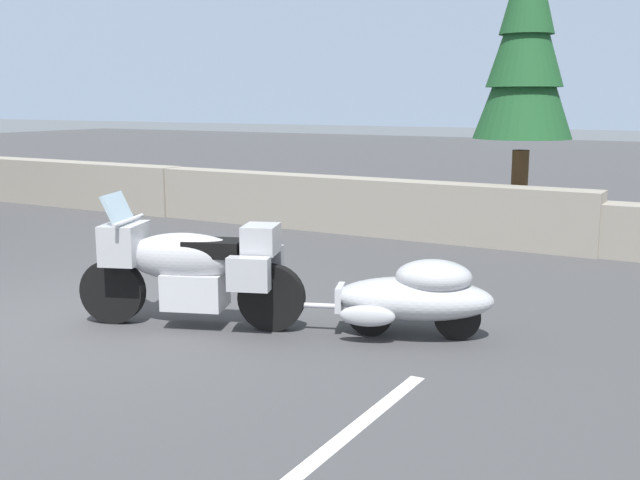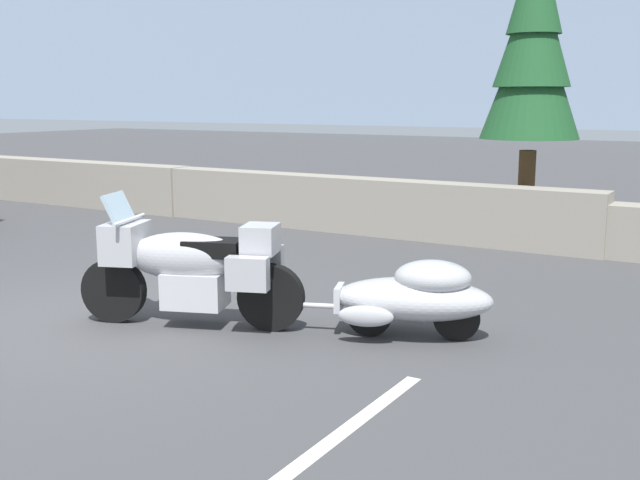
{
  "view_description": "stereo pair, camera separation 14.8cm",
  "coord_description": "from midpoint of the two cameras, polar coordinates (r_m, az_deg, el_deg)",
  "views": [
    {
      "loc": [
        5.81,
        -5.24,
        2.24
      ],
      "look_at": [
        2.09,
        1.3,
        0.85
      ],
      "focal_mm": 42.69,
      "sensor_mm": 36.0,
      "label": 1
    },
    {
      "loc": [
        5.94,
        -5.17,
        2.24
      ],
      "look_at": [
        2.09,
        1.3,
        0.85
      ],
      "focal_mm": 42.69,
      "sensor_mm": 36.0,
      "label": 2
    }
  ],
  "objects": [
    {
      "name": "ground_plane",
      "position": [
        8.16,
        -18.18,
        -6.01
      ],
      "size": [
        80.0,
        80.0,
        0.0
      ],
      "primitive_type": "plane",
      "color": "#424244"
    },
    {
      "name": "stone_guard_wall",
      "position": [
        13.28,
        -0.03,
        2.69
      ],
      "size": [
        24.0,
        0.65,
        0.95
      ],
      "color": "gray",
      "rests_on": "ground"
    },
    {
      "name": "touring_motorcycle",
      "position": [
        7.66,
        -10.31,
        -1.91
      ],
      "size": [
        2.21,
        1.22,
        1.33
      ],
      "color": "black",
      "rests_on": "ground"
    },
    {
      "name": "car_shaped_trailer",
      "position": [
        7.29,
        6.56,
        -4.15
      ],
      "size": [
        2.19,
        1.18,
        0.76
      ],
      "color": "black",
      "rests_on": "ground"
    },
    {
      "name": "pine_tree_tall",
      "position": [
        12.93,
        14.86,
        13.97
      ],
      "size": [
        1.58,
        1.58,
        4.97
      ],
      "color": "brown",
      "rests_on": "ground"
    },
    {
      "name": "parking_stripe_marker",
      "position": [
        4.9,
        -1.97,
        -16.71
      ],
      "size": [
        0.12,
        3.6,
        0.01
      ],
      "primitive_type": "cube",
      "color": "silver",
      "rests_on": "ground"
    }
  ]
}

